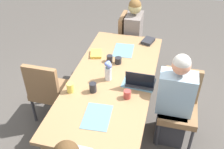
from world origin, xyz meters
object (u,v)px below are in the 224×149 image
Objects in this scene: flower_vase at (108,69)px; coffee_mug_near_right at (70,88)px; book_red_cover at (96,54)px; person_head_right_left_far at (133,39)px; laptop_near_left_mid at (140,82)px; book_blue_cover at (148,41)px; chair_head_right_left_far at (129,38)px; person_near_left_mid at (174,104)px; coffee_mug_near_left at (93,88)px; coffee_mug_centre_left at (118,60)px; chair_far_right_near at (48,89)px; coffee_mug_far_left at (127,94)px; coffee_mug_centre_right at (110,58)px; dining_table at (112,83)px; chair_near_left_mid at (179,103)px.

flower_vase is 2.31× the size of coffee_mug_near_right.
person_head_right_left_far is at bearing -35.87° from book_red_cover.
laptop_near_left_mid reaches higher than book_blue_cover.
person_near_left_mid is at bearing -151.00° from chair_head_right_left_far.
person_near_left_mid is at bearing -90.57° from flower_vase.
coffee_mug_centre_left is (0.60, -0.14, -0.01)m from coffee_mug_near_left.
person_near_left_mid reaches higher than chair_far_right_near.
person_head_right_left_far is at bearing 13.15° from laptop_near_left_mid.
chair_far_right_near is 1.10m from coffee_mug_far_left.
person_near_left_mid is at bearing -89.62° from laptop_near_left_mid.
person_head_right_left_far is 1.68m from chair_far_right_near.
person_near_left_mid is at bearing -113.75° from coffee_mug_centre_right.
laptop_near_left_mid is at bearing -21.55° from coffee_mug_far_left.
coffee_mug_near_left is (-1.64, 0.15, 0.27)m from person_head_right_left_far.
chair_near_left_mid is at bearing -87.76° from dining_table.
book_red_cover is at bearing -41.08° from chair_far_right_near.
chair_head_right_left_far is 9.89× the size of coffee_mug_far_left.
person_head_right_left_far reaches higher than book_blue_cover.
chair_head_right_left_far is 0.75× the size of person_head_right_left_far.
coffee_mug_centre_left is at bearing -176.59° from chair_head_right_left_far.
coffee_mug_near_right is at bearing 160.61° from book_red_cover.
chair_head_right_left_far reaches higher than coffee_mug_centre_left.
coffee_mug_near_left is at bearing 176.86° from book_blue_cover.
coffee_mug_centre_left is (0.29, 0.80, 0.28)m from chair_near_left_mid.
chair_head_right_left_far reaches higher than book_blue_cover.
flower_vase is (-1.39, 0.05, 0.35)m from person_head_right_left_far.
person_near_left_mid is at bearing -129.77° from book_red_cover.
chair_head_right_left_far is 8.34× the size of coffee_mug_near_right.
book_red_cover is (0.48, 0.67, -0.03)m from laptop_near_left_mid.
coffee_mug_near_right is 0.73m from coffee_mug_centre_right.
person_head_right_left_far is at bearing -0.51° from coffee_mug_centre_left.
dining_table is 2.41× the size of chair_far_right_near.
chair_near_left_mid and chair_far_right_near have the same top height.
book_blue_cover is (0.62, -0.29, -0.02)m from coffee_mug_centre_left.
laptop_near_left_mid is 1.60× the size of book_blue_cover.
coffee_mug_near_left is at bearing 178.82° from book_red_cover.
coffee_mug_centre_right is 0.24m from book_red_cover.
person_near_left_mid is 1.67m from chair_head_right_left_far.
dining_table is at bearing 39.20° from coffee_mug_far_left.
laptop_near_left_mid is (-1.40, -0.33, 0.26)m from person_head_right_left_far.
chair_head_right_left_far is at bearing 15.39° from laptop_near_left_mid.
dining_table is 25.89× the size of coffee_mug_centre_right.
coffee_mug_centre_right is at bearing 172.94° from person_head_right_left_far.
coffee_mug_centre_left is at bearing -62.05° from chair_far_right_near.
coffee_mug_centre_right is at bearing -131.05° from book_red_cover.
chair_far_right_near reaches higher than book_blue_cover.
person_near_left_mid is at bearing -87.56° from chair_far_right_near.
dining_table is 0.34m from coffee_mug_centre_left.
coffee_mug_far_left is at bearing 116.44° from person_near_left_mid.
coffee_mug_centre_right is (-1.08, 0.05, 0.28)m from chair_head_right_left_far.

